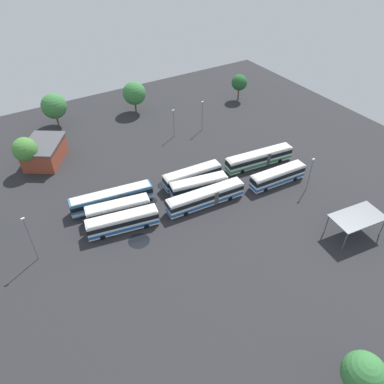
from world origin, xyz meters
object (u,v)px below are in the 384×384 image
at_px(bus_row2_slot1, 118,210).
at_px(lamp_post_near_entrance, 174,122).
at_px(tree_west_edge, 239,83).
at_px(tree_south_edge, 364,374).
at_px(bus_row1_slot1, 199,186).
at_px(bus_row2_slot0, 112,199).
at_px(bus_row2_slot2, 123,222).
at_px(lamp_post_by_building, 202,115).
at_px(bus_row1_slot2, 206,197).
at_px(lamp_post_mid_lot, 310,173).
at_px(lamp_post_far_corner, 30,238).
at_px(bus_row0_slot2, 278,176).
at_px(tree_northwest, 54,106).
at_px(bus_row0_slot0, 259,158).
at_px(maintenance_shelter, 358,217).
at_px(bus_row1_slot0, 192,176).
at_px(tree_north_edge, 25,149).
at_px(tree_northeast, 134,93).
at_px(depot_building, 45,152).

xyz_separation_m(bus_row2_slot1, lamp_post_near_entrance, (-23.54, -20.70, 2.26)).
distance_m(tree_west_edge, tree_south_edge, 83.85).
xyz_separation_m(bus_row1_slot1, bus_row2_slot0, (16.55, -5.36, 0.00)).
xyz_separation_m(bus_row2_slot0, tree_west_edge, (-50.07, -26.00, 3.43)).
relative_size(bus_row2_slot2, lamp_post_by_building, 1.66).
height_order(bus_row1_slot2, lamp_post_mid_lot, lamp_post_mid_lot).
relative_size(lamp_post_far_corner, lamp_post_mid_lot, 1.24).
height_order(bus_row0_slot2, tree_northwest, tree_northwest).
bearing_deg(tree_south_edge, lamp_post_mid_lot, -127.25).
bearing_deg(bus_row0_slot0, lamp_post_near_entrance, -64.27).
height_order(bus_row2_slot0, maintenance_shelter, maintenance_shelter).
bearing_deg(tree_west_edge, bus_row1_slot2, 45.69).
height_order(bus_row1_slot1, bus_row2_slot2, same).
bearing_deg(bus_row1_slot0, bus_row2_slot0, -5.94).
distance_m(bus_row1_slot1, bus_row2_slot0, 17.39).
xyz_separation_m(lamp_post_by_building, tree_north_edge, (42.10, -4.38, 1.12)).
height_order(maintenance_shelter, lamp_post_far_corner, lamp_post_far_corner).
bearing_deg(tree_north_edge, tree_northeast, -156.30).
xyz_separation_m(bus_row0_slot2, bus_row1_slot0, (15.26, -9.39, 0.00)).
height_order(lamp_post_far_corner, tree_north_edge, lamp_post_far_corner).
distance_m(bus_row2_slot0, tree_north_edge, 23.64).
distance_m(bus_row1_slot1, lamp_post_near_entrance, 23.53).
relative_size(bus_row2_slot2, tree_west_edge, 1.75).
xyz_separation_m(depot_building, lamp_post_mid_lot, (-43.50, 38.57, 1.73)).
relative_size(bus_row1_slot2, lamp_post_near_entrance, 2.20).
relative_size(bus_row2_slot1, bus_row2_slot2, 0.92).
height_order(bus_row1_slot0, depot_building, depot_building).
relative_size(bus_row2_slot2, lamp_post_mid_lot, 1.76).
distance_m(bus_row0_slot0, bus_row2_slot1, 33.66).
xyz_separation_m(bus_row1_slot0, bus_row2_slot0, (17.16, -1.79, 0.00)).
bearing_deg(bus_row0_slot2, tree_south_edge, 60.86).
xyz_separation_m(bus_row1_slot0, bus_row1_slot2, (1.38, 7.33, 0.00)).
distance_m(bus_row2_slot0, lamp_post_by_building, 35.16).
bearing_deg(bus_row0_slot0, tree_northwest, -51.35).
bearing_deg(tree_northwest, lamp_post_far_corner, 70.28).
xyz_separation_m(bus_row0_slot0, tree_northeast, (12.66, -38.45, 3.70)).
height_order(bus_row2_slot2, lamp_post_mid_lot, lamp_post_mid_lot).
xyz_separation_m(bus_row1_slot2, lamp_post_far_corner, (31.78, -2.87, 3.27)).
height_order(maintenance_shelter, lamp_post_near_entrance, lamp_post_near_entrance).
relative_size(lamp_post_near_entrance, tree_northeast, 0.85).
relative_size(bus_row0_slot0, tree_south_edge, 2.04).
bearing_deg(maintenance_shelter, tree_northeast, -78.37).
relative_size(lamp_post_mid_lot, tree_west_edge, 1.00).
bearing_deg(lamp_post_by_building, tree_north_edge, -5.94).
relative_size(lamp_post_far_corner, lamp_post_by_building, 1.17).
bearing_deg(bus_row1_slot0, bus_row2_slot1, 6.03).
xyz_separation_m(bus_row1_slot2, depot_building, (22.90, -31.76, 0.63)).
distance_m(bus_row1_slot2, lamp_post_by_building, 29.70).
relative_size(bus_row2_slot1, depot_building, 0.93).
height_order(bus_row1_slot0, lamp_post_by_building, lamp_post_by_building).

